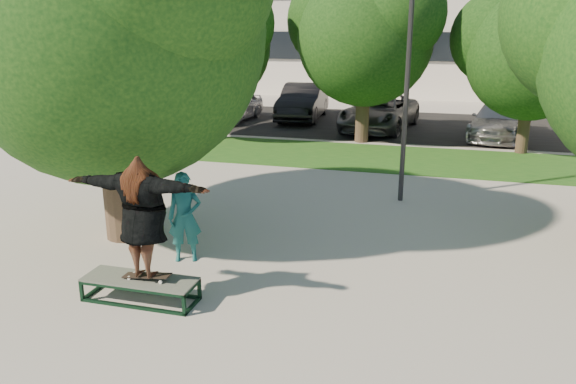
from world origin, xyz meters
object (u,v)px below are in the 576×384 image
(lamppost, at_px, (408,71))
(car_grey, at_px, (379,112))
(grind_box, at_px, (141,289))
(car_silver_a, at_px, (233,106))
(bystander, at_px, (185,217))
(car_silver_b, at_px, (498,121))
(tree_left, at_px, (107,11))
(car_dark, at_px, (303,102))

(lamppost, distance_m, car_grey, 10.14)
(grind_box, relative_size, car_silver_a, 0.45)
(lamppost, height_order, car_silver_a, lamppost)
(bystander, bearing_deg, car_silver_b, 44.21)
(tree_left, xyz_separation_m, car_dark, (-0.06, 15.31, -3.62))
(car_silver_a, relative_size, car_dark, 0.82)
(grind_box, distance_m, car_dark, 17.96)
(lamppost, relative_size, car_grey, 1.18)
(grind_box, height_order, car_dark, car_dark)
(car_grey, relative_size, car_silver_b, 1.14)
(bystander, height_order, car_silver_a, bystander)
(tree_left, distance_m, car_dark, 15.73)
(lamppost, height_order, grind_box, lamppost)
(lamppost, distance_m, car_silver_b, 9.92)
(car_silver_a, height_order, car_silver_b, car_silver_a)
(bystander, bearing_deg, grind_box, -111.12)
(tree_left, relative_size, lamppost, 1.16)
(car_silver_a, distance_m, car_grey, 6.64)
(car_grey, bearing_deg, grind_box, -87.25)
(car_silver_a, height_order, car_dark, car_dark)
(car_dark, bearing_deg, tree_left, -93.61)
(car_silver_b, bearing_deg, tree_left, -112.26)
(tree_left, xyz_separation_m, bystander, (1.79, -0.89, -3.59))
(lamppost, xyz_separation_m, car_dark, (-5.35, 11.40, -2.34))
(lamppost, xyz_separation_m, bystander, (-3.50, -4.79, -2.32))
(bystander, xyz_separation_m, car_silver_b, (6.40, 13.94, -0.17))
(bystander, bearing_deg, car_grey, 61.71)
(lamppost, bearing_deg, car_grey, 99.81)
(lamppost, height_order, car_dark, lamppost)
(tree_left, xyz_separation_m, car_silver_b, (8.19, 13.06, -3.76))
(bystander, relative_size, car_grey, 0.32)
(car_silver_a, distance_m, car_dark, 3.16)
(bystander, height_order, car_silver_b, bystander)
(car_dark, bearing_deg, car_grey, -28.61)
(grind_box, distance_m, bystander, 1.78)
(grind_box, relative_size, car_dark, 0.37)
(car_silver_a, bearing_deg, lamppost, -47.02)
(car_dark, bearing_deg, lamppost, -68.68)
(car_silver_b, bearing_deg, grind_box, -102.46)
(lamppost, bearing_deg, car_dark, 115.15)
(tree_left, bearing_deg, grind_box, -54.85)
(tree_left, height_order, car_silver_b, tree_left)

